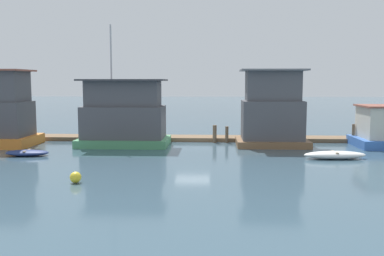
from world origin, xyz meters
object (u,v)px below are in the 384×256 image
Objects in this scene: mooring_post_centre at (215,134)px; mooring_post_far_left at (353,134)px; mooring_post_near_right at (227,135)px; houseboat_brown at (272,112)px; houseboat_green at (124,116)px; dinghy_white at (335,155)px; buoy_yellow at (76,177)px; dinghy_navy at (27,153)px.

mooring_post_far_left is at bearing 0.00° from mooring_post_centre.
houseboat_brown is at bearing -21.47° from mooring_post_near_right.
houseboat_green reaches higher than dinghy_white.
buoy_yellow is (-13.55, -6.79, 0.02)m from dinghy_white.
mooring_post_near_right reaches higher than buoy_yellow.
mooring_post_centre reaches higher than mooring_post_near_right.
dinghy_white is (13.73, -4.78, -1.92)m from houseboat_green.
houseboat_brown is 4.11× the size of mooring_post_centre.
houseboat_green is 6.93m from mooring_post_centre.
houseboat_brown reaches higher than dinghy_white.
houseboat_brown is at bearing 120.41° from dinghy_white.
dinghy_navy is at bearing -162.17° from houseboat_brown.
houseboat_green is 14.67m from dinghy_white.
mooring_post_centre is at bearing 14.46° from houseboat_green.
buoy_yellow reaches higher than dinghy_white.
dinghy_white is 3.04× the size of mooring_post_near_right.
dinghy_white is at bearing -42.04° from mooring_post_centre.
mooring_post_centre is (11.71, 6.35, 0.48)m from dinghy_navy.
houseboat_brown is 16.78m from dinghy_navy.
mooring_post_far_left is at bearing 11.48° from houseboat_brown.
houseboat_brown is (10.67, 0.43, 0.29)m from houseboat_green.
buoy_yellow is (-16.69, -13.27, -0.47)m from mooring_post_far_left.
mooring_post_far_left is at bearing 16.08° from dinghy_navy.
mooring_post_near_right is (12.63, 6.35, 0.43)m from dinghy_navy.
mooring_post_far_left is at bearing 5.72° from houseboat_green.
houseboat_green is 1.57× the size of houseboat_brown.
houseboat_green reaches higher than mooring_post_far_left.
mooring_post_centre is (6.55, 1.69, -1.49)m from houseboat_green.
mooring_post_far_left reaches higher than buoy_yellow.
dinghy_white is 7.21m from mooring_post_far_left.
mooring_post_far_left reaches higher than mooring_post_centre.
dinghy_white is at bearing -115.82° from mooring_post_far_left.
buoy_yellow is at bearing -141.51° from mooring_post_far_left.
buoy_yellow is at bearing -52.37° from dinghy_navy.
houseboat_green is 5.89× the size of mooring_post_far_left.
dinghy_navy is at bearing 179.62° from dinghy_white.
dinghy_white is at bearing 26.62° from buoy_yellow.
dinghy_navy is (-5.16, -4.66, -1.97)m from houseboat_green.
mooring_post_near_right is 15.14m from buoy_yellow.
mooring_post_near_right is (-3.20, 1.26, -1.83)m from houseboat_brown.
mooring_post_far_left is (22.02, 6.35, 0.54)m from dinghy_navy.
houseboat_green reaches higher than buoy_yellow.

